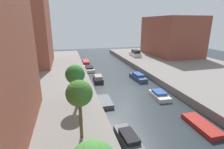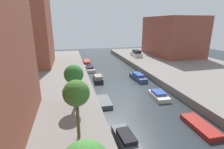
{
  "view_description": "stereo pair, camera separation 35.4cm",
  "coord_description": "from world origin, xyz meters",
  "px_view_note": "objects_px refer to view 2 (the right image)",
  "views": [
    {
      "loc": [
        -8.05,
        -20.54,
        9.06
      ],
      "look_at": [
        -1.3,
        4.98,
        1.1
      ],
      "focal_mm": 27.66,
      "sensor_mm": 36.0,
      "label": 1
    },
    {
      "loc": [
        -7.71,
        -20.63,
        9.06
      ],
      "look_at": [
        -1.3,
        4.98,
        1.1
      ],
      "focal_mm": 27.66,
      "sensor_mm": 36.0,
      "label": 2
    }
  ],
  "objects_px": {
    "parked_car": "(136,54)",
    "moored_boat_right_2": "(159,95)",
    "low_block_right": "(172,36)",
    "moored_boat_left_2": "(104,102)",
    "moored_boat_left_3": "(98,79)",
    "moored_boat_right_1": "(200,126)",
    "moored_boat_left_4": "(90,68)",
    "moored_boat_left_1": "(126,139)",
    "street_tree_2": "(74,75)",
    "moored_boat_right_3": "(138,77)",
    "moored_boat_left_5": "(87,62)",
    "street_tree_1": "(76,94)"
  },
  "relations": [
    {
      "from": "moored_boat_left_3",
      "to": "moored_boat_right_3",
      "type": "relative_size",
      "value": 0.78
    },
    {
      "from": "moored_boat_left_3",
      "to": "moored_boat_right_3",
      "type": "bearing_deg",
      "value": -6.87
    },
    {
      "from": "parked_car",
      "to": "moored_boat_left_5",
      "type": "height_order",
      "value": "parked_car"
    },
    {
      "from": "moored_boat_right_1",
      "to": "moored_boat_right_3",
      "type": "xyz_separation_m",
      "value": [
        -0.12,
        14.19,
        0.21
      ]
    },
    {
      "from": "moored_boat_left_3",
      "to": "moored_boat_right_3",
      "type": "xyz_separation_m",
      "value": [
        6.56,
        -0.79,
        -0.01
      ]
    },
    {
      "from": "moored_boat_left_4",
      "to": "moored_boat_right_2",
      "type": "relative_size",
      "value": 1.3
    },
    {
      "from": "moored_boat_left_5",
      "to": "moored_boat_left_3",
      "type": "bearing_deg",
      "value": -88.17
    },
    {
      "from": "street_tree_2",
      "to": "moored_boat_left_5",
      "type": "bearing_deg",
      "value": 81.44
    },
    {
      "from": "moored_boat_left_1",
      "to": "moored_boat_right_3",
      "type": "distance_m",
      "value": 16.2
    },
    {
      "from": "low_block_right",
      "to": "moored_boat_left_4",
      "type": "xyz_separation_m",
      "value": [
        -22.01,
        -6.58,
        -5.38
      ]
    },
    {
      "from": "moored_boat_left_4",
      "to": "moored_boat_left_5",
      "type": "xyz_separation_m",
      "value": [
        0.08,
        6.31,
        -0.03
      ]
    },
    {
      "from": "parked_car",
      "to": "moored_boat_right_1",
      "type": "height_order",
      "value": "parked_car"
    },
    {
      "from": "low_block_right",
      "to": "parked_car",
      "type": "distance_m",
      "value": 10.4
    },
    {
      "from": "moored_boat_right_1",
      "to": "moored_boat_left_2",
      "type": "bearing_deg",
      "value": 136.7
    },
    {
      "from": "moored_boat_right_1",
      "to": "parked_car",
      "type": "bearing_deg",
      "value": 79.6
    },
    {
      "from": "moored_boat_left_3",
      "to": "moored_boat_left_5",
      "type": "bearing_deg",
      "value": 91.83
    },
    {
      "from": "street_tree_1",
      "to": "moored_boat_left_5",
      "type": "relative_size",
      "value": 1.03
    },
    {
      "from": "street_tree_2",
      "to": "moored_boat_left_3",
      "type": "bearing_deg",
      "value": 68.41
    },
    {
      "from": "street_tree_2",
      "to": "moored_boat_right_3",
      "type": "height_order",
      "value": "street_tree_2"
    },
    {
      "from": "parked_car",
      "to": "moored_boat_right_2",
      "type": "xyz_separation_m",
      "value": [
        -5.6,
        -21.83,
        -1.33
      ]
    },
    {
      "from": "moored_boat_left_3",
      "to": "low_block_right",
      "type": "bearing_deg",
      "value": 32.35
    },
    {
      "from": "parked_car",
      "to": "moored_boat_left_3",
      "type": "relative_size",
      "value": 1.36
    },
    {
      "from": "street_tree_2",
      "to": "moored_boat_left_1",
      "type": "xyz_separation_m",
      "value": [
        3.47,
        -5.44,
        -3.84
      ]
    },
    {
      "from": "moored_boat_left_2",
      "to": "moored_boat_left_4",
      "type": "relative_size",
      "value": 0.73
    },
    {
      "from": "parked_car",
      "to": "moored_boat_right_1",
      "type": "distance_m",
      "value": 29.16
    },
    {
      "from": "street_tree_2",
      "to": "moored_boat_left_2",
      "type": "relative_size",
      "value": 1.32
    },
    {
      "from": "low_block_right",
      "to": "moored_boat_left_2",
      "type": "xyz_separation_m",
      "value": [
        -22.16,
        -21.68,
        -5.51
      ]
    },
    {
      "from": "moored_boat_left_4",
      "to": "moored_boat_left_5",
      "type": "distance_m",
      "value": 6.31
    },
    {
      "from": "moored_boat_right_2",
      "to": "moored_boat_left_5",
      "type": "bearing_deg",
      "value": 107.44
    },
    {
      "from": "moored_boat_left_4",
      "to": "moored_boat_left_5",
      "type": "height_order",
      "value": "moored_boat_left_4"
    },
    {
      "from": "moored_boat_left_1",
      "to": "moored_boat_right_3",
      "type": "xyz_separation_m",
      "value": [
        7.02,
        14.6,
        -0.0
      ]
    },
    {
      "from": "street_tree_1",
      "to": "moored_boat_left_1",
      "type": "bearing_deg",
      "value": -7.63
    },
    {
      "from": "low_block_right",
      "to": "moored_boat_left_3",
      "type": "height_order",
      "value": "low_block_right"
    },
    {
      "from": "low_block_right",
      "to": "moored_boat_right_1",
      "type": "distance_m",
      "value": 32.68
    },
    {
      "from": "low_block_right",
      "to": "moored_boat_left_1",
      "type": "relative_size",
      "value": 4.11
    },
    {
      "from": "low_block_right",
      "to": "street_tree_2",
      "type": "distance_m",
      "value": 34.71
    },
    {
      "from": "moored_boat_right_3",
      "to": "moored_boat_left_2",
      "type": "bearing_deg",
      "value": -134.79
    },
    {
      "from": "parked_car",
      "to": "moored_boat_left_1",
      "type": "relative_size",
      "value": 1.26
    },
    {
      "from": "parked_car",
      "to": "moored_boat_left_4",
      "type": "height_order",
      "value": "parked_car"
    },
    {
      "from": "moored_boat_left_3",
      "to": "moored_boat_right_2",
      "type": "height_order",
      "value": "moored_boat_left_3"
    },
    {
      "from": "moored_boat_left_4",
      "to": "moored_boat_left_1",
      "type": "bearing_deg",
      "value": -89.89
    },
    {
      "from": "moored_boat_left_3",
      "to": "moored_boat_left_4",
      "type": "height_order",
      "value": "moored_boat_left_3"
    },
    {
      "from": "parked_car",
      "to": "moored_boat_right_1",
      "type": "xyz_separation_m",
      "value": [
        -5.26,
        -28.64,
        -1.44
      ]
    },
    {
      "from": "low_block_right",
      "to": "moored_boat_right_3",
      "type": "relative_size",
      "value": 3.44
    },
    {
      "from": "moored_boat_left_1",
      "to": "moored_boat_left_3",
      "type": "distance_m",
      "value": 15.39
    },
    {
      "from": "street_tree_2",
      "to": "moored_boat_left_2",
      "type": "height_order",
      "value": "street_tree_2"
    },
    {
      "from": "street_tree_1",
      "to": "moored_boat_right_2",
      "type": "distance_m",
      "value": 12.95
    },
    {
      "from": "moored_boat_left_3",
      "to": "moored_boat_left_4",
      "type": "distance_m",
      "value": 7.06
    },
    {
      "from": "low_block_right",
      "to": "moored_boat_left_2",
      "type": "height_order",
      "value": "low_block_right"
    },
    {
      "from": "moored_boat_left_2",
      "to": "moored_boat_left_5",
      "type": "bearing_deg",
      "value": 89.38
    }
  ]
}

